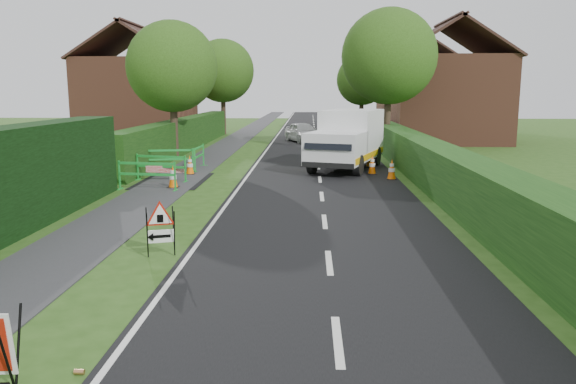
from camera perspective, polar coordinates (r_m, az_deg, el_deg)
name	(u,v)px	position (r m, az deg, el deg)	size (l,w,h in m)	color
ground	(192,279)	(10.38, -9.71, -8.66)	(120.00, 120.00, 0.00)	#284B15
road_surface	(315,133)	(44.73, 2.75, 5.96)	(6.00, 90.00, 0.02)	black
footpath	(246,133)	(45.01, -4.31, 5.98)	(2.00, 90.00, 0.02)	#2D2D30
hedge_west_far	(185,150)	(32.56, -10.41, 4.20)	(1.00, 24.00, 1.80)	#14380F
hedge_east	(406,165)	(26.19, 11.89, 2.71)	(1.20, 50.00, 1.50)	#14380F
house_west	(138,97)	(41.41, -14.97, 9.30)	(7.50, 7.40, 7.88)	brown
house_east_a	(446,98)	(38.64, 15.75, 9.22)	(7.50, 7.40, 7.88)	brown
house_east_b	(420,96)	(52.54, 13.27, 9.50)	(7.50, 7.40, 7.88)	brown
tree_nw	(172,67)	(28.43, -11.69, 12.35)	(4.40, 4.40, 6.70)	#2D2116
tree_ne	(389,57)	(31.94, 10.24, 13.39)	(5.20, 5.20, 7.79)	#2D2116
tree_fw	(223,71)	(44.14, -6.66, 12.12)	(4.80, 4.80, 7.24)	#2D2116
tree_fe	(362,80)	(47.80, 7.53, 11.22)	(4.20, 4.20, 6.33)	#2D2116
triangle_sign	(159,225)	(11.60, -13.00, -3.25)	(0.84, 0.84, 0.98)	black
works_van	(347,138)	(24.34, 6.06, 5.46)	(3.74, 5.87, 2.51)	silver
traffic_cone_0	(392,169)	(21.67, 10.50, 2.27)	(0.38, 0.38, 0.79)	black
traffic_cone_1	(372,165)	(22.98, 8.56, 2.77)	(0.38, 0.38, 0.79)	black
traffic_cone_2	(370,158)	(25.14, 8.32, 3.41)	(0.38, 0.38, 0.79)	black
traffic_cone_3	(173,177)	(19.90, -11.61, 1.53)	(0.38, 0.38, 0.79)	black
traffic_cone_4	(190,165)	(22.99, -9.94, 2.73)	(0.38, 0.38, 0.79)	black
ped_barrier_0	(147,172)	(19.58, -14.15, 1.99)	(2.09, 0.63, 1.00)	green
ped_barrier_1	(161,164)	(21.48, -12.78, 2.75)	(2.08, 0.86, 1.00)	green
ped_barrier_2	(170,157)	(23.69, -11.87, 3.47)	(2.09, 0.72, 1.00)	green
ped_barrier_3	(198,154)	(24.54, -9.09, 3.79)	(0.41, 2.07, 1.00)	green
redwhite_plank	(166,181)	(21.50, -12.31, 1.08)	(1.50, 0.04, 0.25)	red
litter_can	(80,375)	(7.47, -20.42, -16.99)	(0.07, 0.07, 0.12)	#BF7F4C
hatchback_car	(303,132)	(37.06, 1.51, 6.09)	(1.54, 3.83, 1.31)	silver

